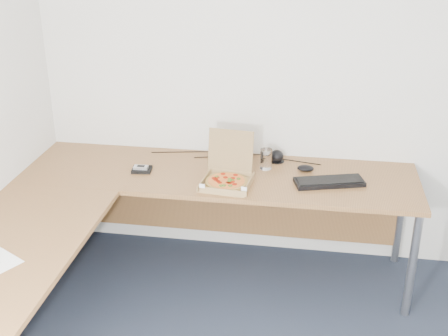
% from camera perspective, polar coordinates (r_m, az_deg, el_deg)
% --- Properties ---
extents(room_shell, '(3.50, 3.50, 2.50)m').
position_cam_1_polar(room_shell, '(2.20, 6.40, -4.02)').
color(room_shell, silver).
rests_on(room_shell, ground).
extents(desk, '(2.50, 2.20, 0.73)m').
position_cam_1_polar(desk, '(3.43, -6.99, -3.49)').
color(desk, brown).
rests_on(desk, ground).
extents(pizza_box, '(0.29, 0.33, 0.29)m').
position_cam_1_polar(pizza_box, '(3.56, 0.29, -1.06)').
color(pizza_box, '#A2804D').
rests_on(pizza_box, desk).
extents(drinking_glass, '(0.08, 0.08, 0.13)m').
position_cam_1_polar(drinking_glass, '(3.77, 4.11, 0.89)').
color(drinking_glass, silver).
rests_on(drinking_glass, desk).
extents(keyboard, '(0.44, 0.26, 0.03)m').
position_cam_1_polar(keyboard, '(3.63, 10.21, -1.35)').
color(keyboard, black).
rests_on(keyboard, desk).
extents(mouse, '(0.11, 0.07, 0.04)m').
position_cam_1_polar(mouse, '(3.78, 7.95, -0.02)').
color(mouse, black).
rests_on(mouse, desk).
extents(wallet, '(0.13, 0.11, 0.02)m').
position_cam_1_polar(wallet, '(3.78, -8.00, -0.15)').
color(wallet, black).
rests_on(wallet, desk).
extents(phone, '(0.09, 0.05, 0.02)m').
position_cam_1_polar(phone, '(3.77, -8.09, 0.06)').
color(phone, '#B2B5BA').
rests_on(phone, wallet).
extents(dome_speaker, '(0.10, 0.10, 0.09)m').
position_cam_1_polar(dome_speaker, '(3.89, 5.17, 1.23)').
color(dome_speaker, black).
rests_on(dome_speaker, desk).
extents(cable_bundle, '(0.56, 0.11, 0.01)m').
position_cam_1_polar(cable_bundle, '(3.97, 0.74, 1.20)').
color(cable_bundle, black).
rests_on(cable_bundle, desk).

